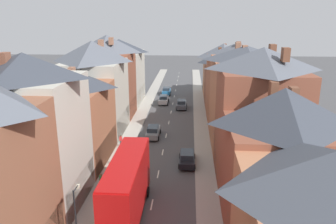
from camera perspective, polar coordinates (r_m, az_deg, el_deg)
pavement_left at (r=55.19m, az=-5.01°, el=-1.02°), size 2.20×104.00×0.14m
pavement_right at (r=54.59m, az=5.63°, el=-1.23°), size 2.20×104.00×0.14m
centre_line_dashes at (r=52.77m, az=0.15°, el=-1.85°), size 0.14×97.80×0.01m
terrace_row_left at (r=38.76m, az=-16.55°, el=0.56°), size 8.00×65.63×14.14m
terrace_row_right at (r=40.45m, az=13.61°, el=0.75°), size 8.00×71.82×13.87m
double_decker_bus_lead at (r=28.12m, az=-7.15°, el=-12.85°), size 2.74×10.80×5.30m
car_near_blue at (r=46.36m, az=-2.61°, el=-3.40°), size 1.90×4.58×1.64m
car_near_silver at (r=71.55m, az=-0.28°, el=3.70°), size 1.90×4.13×1.63m
car_parked_left_a at (r=38.16m, az=3.34°, el=-7.94°), size 1.90×4.56×1.58m
car_parked_right_a at (r=64.08m, az=-0.77°, el=2.22°), size 1.90×4.40×1.67m
car_mid_black at (r=60.70m, az=2.37°, el=1.39°), size 1.90×4.33×1.65m
pedestrian_mid_left at (r=33.39m, az=-11.52°, el=-11.56°), size 0.36×0.22×1.61m
pedestrian_mid_right at (r=37.58m, az=-8.86°, el=-8.13°), size 0.36×0.22×1.61m
pedestrian_far_left at (r=42.98m, az=-8.21°, el=-4.89°), size 0.36×0.22×1.61m
street_lamp at (r=24.16m, az=-15.63°, el=-17.54°), size 0.20×1.12×5.50m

